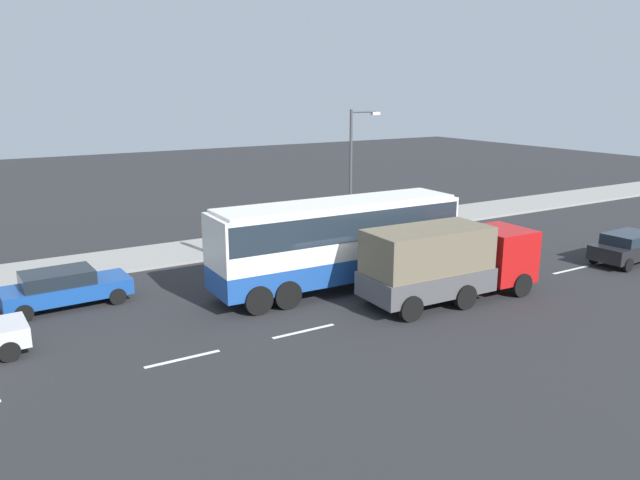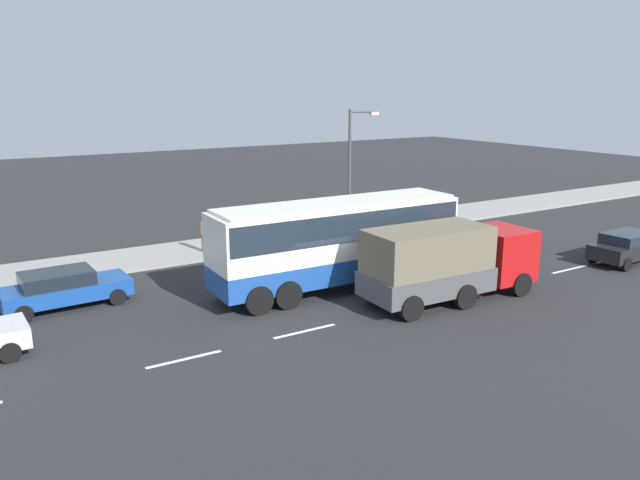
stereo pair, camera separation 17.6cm
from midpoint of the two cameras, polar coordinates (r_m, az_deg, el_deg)
The scene contains 9 objects.
ground_plane at distance 24.78m, azimuth -0.94°, elevation -5.20°, with size 120.00×120.00×0.00m, color #28282B.
sidewalk_curb at distance 32.47m, azimuth -9.03°, elevation -0.58°, with size 80.00×4.00×0.15m, color gray.
lane_centreline at distance 21.83m, azimuth 0.72°, elevation -7.90°, with size 35.76×0.16×0.01m.
coach_bus at distance 25.14m, azimuth 1.47°, elevation 0.45°, with size 10.73×2.82×3.66m.
cargo_truck at distance 24.37m, azimuth 11.54°, elevation -1.83°, with size 7.38×2.78×3.00m.
car_blue_saloon at distance 25.27m, azimuth -22.83°, elevation -4.10°, with size 4.67×2.08×1.44m.
car_black_sedan at distance 32.73m, azimuth 26.49°, elevation -0.50°, with size 4.46×2.04×1.46m.
pedestrian_near_curb at distance 31.07m, azimuth -10.86°, elevation 0.78°, with size 0.32×0.32×1.77m.
street_lamp at distance 33.79m, azimuth 2.89°, elevation 7.11°, with size 1.91×0.24×6.84m.
Camera 2 is at (-11.99, -20.10, 8.13)m, focal length 34.55 mm.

